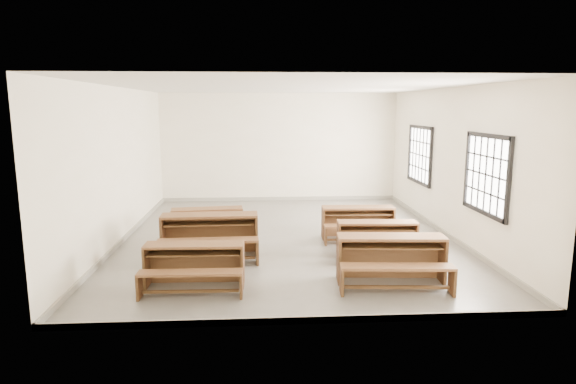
{
  "coord_description": "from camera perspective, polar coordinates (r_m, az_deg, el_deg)",
  "views": [
    {
      "loc": [
        -0.63,
        -10.1,
        2.79
      ],
      "look_at": [
        0.0,
        0.0,
        1.0
      ],
      "focal_mm": 30.0,
      "sensor_mm": 36.0,
      "label": 1
    }
  ],
  "objects": [
    {
      "name": "desk_set_2",
      "position": [
        10.36,
        -9.52,
        -3.48
      ],
      "size": [
        1.57,
        0.93,
        0.67
      ],
      "rotation": [
        0.0,
        0.0,
        0.1
      ],
      "color": "brown",
      "rests_on": "ground"
    },
    {
      "name": "room",
      "position": [
        10.14,
        0.51,
        6.38
      ],
      "size": [
        8.5,
        8.5,
        3.2
      ],
      "color": "slate",
      "rests_on": "ground"
    },
    {
      "name": "desk_set_0",
      "position": [
        7.71,
        -11.05,
        -8.19
      ],
      "size": [
        1.56,
        0.83,
        0.69
      ],
      "rotation": [
        0.0,
        0.0,
        -0.02
      ],
      "color": "brown",
      "rests_on": "ground"
    },
    {
      "name": "desk_set_1",
      "position": [
        9.17,
        -9.26,
        -4.75
      ],
      "size": [
        1.83,
        0.99,
        0.81
      ],
      "rotation": [
        0.0,
        0.0,
        0.03
      ],
      "color": "brown",
      "rests_on": "ground"
    },
    {
      "name": "desk_set_5",
      "position": [
        10.4,
        8.32,
        -3.34
      ],
      "size": [
        1.56,
        0.84,
        0.69
      ],
      "rotation": [
        0.0,
        0.0,
        -0.03
      ],
      "color": "brown",
      "rests_on": "ground"
    },
    {
      "name": "desk_set_3",
      "position": [
        7.91,
        12.16,
        -7.43
      ],
      "size": [
        1.77,
        1.01,
        0.77
      ],
      "rotation": [
        0.0,
        0.0,
        -0.08
      ],
      "color": "brown",
      "rests_on": "ground"
    },
    {
      "name": "desk_set_4",
      "position": [
        9.23,
        10.56,
        -5.2
      ],
      "size": [
        1.53,
        0.85,
        0.67
      ],
      "rotation": [
        0.0,
        0.0,
        -0.05
      ],
      "color": "brown",
      "rests_on": "ground"
    }
  ]
}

